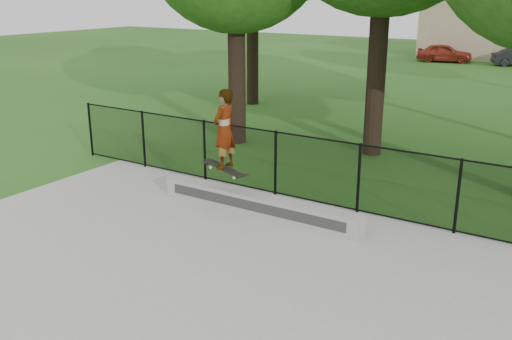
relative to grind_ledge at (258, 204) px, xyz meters
The scene contains 4 objects.
grind_ledge is the anchor object (origin of this frame).
car_a 29.16m from the grind_ledge, 97.84° to the left, with size 1.39×3.43×1.17m, color maroon.
skater_airborne 1.68m from the grind_ledge, 163.81° to the right, with size 0.82×0.60×1.83m.
chainlink_fence 2.15m from the grind_ledge, 35.18° to the left, with size 16.06×0.06×1.50m.
Camera 1 is at (4.22, -4.64, 4.54)m, focal length 40.00 mm.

